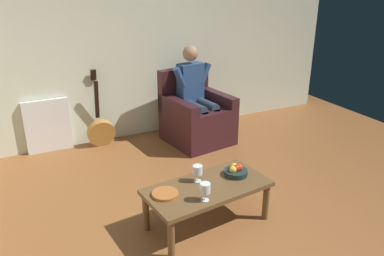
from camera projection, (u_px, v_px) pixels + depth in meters
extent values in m
plane|color=brown|center=(246.00, 252.00, 3.20)|extent=(7.23, 7.23, 0.00)
cube|color=silver|center=(130.00, 36.00, 5.09)|extent=(6.42, 0.06, 2.78)
cube|color=#37181C|center=(198.00, 127.00, 5.27)|extent=(0.87, 0.91, 0.41)
cube|color=#37181C|center=(200.00, 111.00, 5.12)|extent=(0.60, 0.76, 0.10)
cube|color=#37181C|center=(217.00, 100.00, 5.31)|extent=(0.24, 0.82, 0.24)
cube|color=#37181C|center=(178.00, 109.00, 4.98)|extent=(0.24, 0.82, 0.24)
cube|color=#37181C|center=(184.00, 87.00, 5.35)|extent=(0.77, 0.23, 0.56)
cube|color=navy|center=(190.00, 83.00, 5.19)|extent=(0.36, 0.23, 0.54)
sphere|color=#A87A5B|center=(190.00, 53.00, 5.04)|extent=(0.21, 0.21, 0.21)
cylinder|color=#2F3A4C|center=(206.00, 105.00, 5.16)|extent=(0.19, 0.47, 0.13)
cylinder|color=#2F3A4C|center=(216.00, 128.00, 5.08)|extent=(0.13, 0.13, 0.51)
cylinder|color=navy|center=(205.00, 73.00, 5.21)|extent=(0.21, 0.12, 0.29)
cylinder|color=#2F3A4C|center=(194.00, 107.00, 5.06)|extent=(0.19, 0.47, 0.13)
cylinder|color=#2F3A4C|center=(204.00, 131.00, 4.98)|extent=(0.13, 0.13, 0.51)
cylinder|color=navy|center=(180.00, 77.00, 5.00)|extent=(0.21, 0.12, 0.29)
cube|color=brown|center=(208.00, 188.00, 3.43)|extent=(1.17, 0.67, 0.04)
cylinder|color=brown|center=(266.00, 202.00, 3.58)|extent=(0.06, 0.06, 0.36)
cylinder|color=brown|center=(171.00, 240.00, 3.07)|extent=(0.06, 0.06, 0.36)
cylinder|color=brown|center=(235.00, 181.00, 3.93)|extent=(0.06, 0.06, 0.36)
cylinder|color=brown|center=(146.00, 212.00, 3.43)|extent=(0.06, 0.06, 0.36)
cylinder|color=#B57C36|center=(101.00, 133.00, 5.14)|extent=(0.37, 0.17, 0.38)
cylinder|color=black|center=(102.00, 133.00, 5.09)|extent=(0.10, 0.02, 0.10)
cube|color=black|center=(97.00, 100.00, 5.04)|extent=(0.05, 0.13, 0.53)
cube|color=black|center=(93.00, 75.00, 4.97)|extent=(0.07, 0.06, 0.14)
cube|color=white|center=(48.00, 126.00, 4.93)|extent=(0.56, 0.06, 0.69)
cylinder|color=silver|center=(205.00, 200.00, 3.20)|extent=(0.07, 0.07, 0.01)
cylinder|color=silver|center=(205.00, 196.00, 3.18)|extent=(0.01, 0.01, 0.07)
cylinder|color=silver|center=(205.00, 188.00, 3.16)|extent=(0.09, 0.09, 0.09)
cylinder|color=#590C19|center=(205.00, 191.00, 3.16)|extent=(0.08, 0.08, 0.03)
cylinder|color=silver|center=(198.00, 181.00, 3.49)|extent=(0.07, 0.07, 0.01)
cylinder|color=silver|center=(198.00, 177.00, 3.48)|extent=(0.01, 0.01, 0.07)
cylinder|color=silver|center=(198.00, 170.00, 3.45)|extent=(0.09, 0.09, 0.08)
cylinder|color=#590C19|center=(198.00, 172.00, 3.46)|extent=(0.08, 0.08, 0.03)
cylinder|color=#1C2E2C|center=(236.00, 173.00, 3.60)|extent=(0.22, 0.22, 0.05)
sphere|color=gold|center=(233.00, 170.00, 3.56)|extent=(0.07, 0.07, 0.07)
sphere|color=#B22C0E|center=(236.00, 168.00, 3.58)|extent=(0.07, 0.07, 0.07)
sphere|color=red|center=(239.00, 167.00, 3.60)|extent=(0.07, 0.07, 0.07)
sphere|color=gold|center=(234.00, 167.00, 3.61)|extent=(0.07, 0.07, 0.07)
cylinder|color=#AC5F2A|center=(165.00, 194.00, 3.27)|extent=(0.23, 0.23, 0.02)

